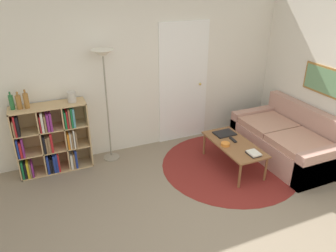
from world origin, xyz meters
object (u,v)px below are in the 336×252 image
Objects in this scene: coffee_table at (234,146)px; vase_on_shelf at (72,97)px; floor_lamp at (104,67)px; couch at (288,141)px; bowl at (225,144)px; bookshelf at (51,139)px; bottle_left at (12,102)px; laptop at (225,133)px; bottle_middle at (19,102)px; bottle_right at (26,100)px.

vase_on_shelf is (-2.14, 1.01, 0.75)m from coffee_table.
floor_lamp reaches higher than couch.
couch is 1.16m from bowl.
bookshelf reaches higher than coffee_table.
coffee_table is (2.52, -1.01, -0.14)m from bookshelf.
bowl is at bearing -33.72° from floor_lamp.
floor_lamp reaches higher than coffee_table.
floor_lamp is 6.95× the size of bottle_left.
bottle_left is at bearing 166.57° from laptop.
bottle_middle is (-2.68, 1.02, 0.71)m from bowl.
couch is at bearing -15.79° from bottle_left.
bottle_right reaches higher than bottle_left.
couch is (3.51, -1.08, -0.23)m from bookshelf.
couch is 4.08m from bottle_middle.
vase_on_shelf is (-0.49, 0.01, -0.38)m from floor_lamp.
floor_lamp reaches higher than bottle_right.
floor_lamp is 1.02× the size of couch.
coffee_table is 0.17m from bowl.
bookshelf is 6.93× the size of vase_on_shelf.
bookshelf is at bearing 0.16° from bottle_right.
floor_lamp is at bearing -1.23° from bottle_middle.
bottle_left is at bearing 178.16° from vase_on_shelf.
bottle_right is 0.60m from vase_on_shelf.
floor_lamp is 2.11m from laptop.
bottle_right is (-2.74, 1.01, 0.78)m from coffee_table.
floor_lamp reaches higher than bookshelf.
vase_on_shelf is (-3.13, 1.08, 0.84)m from couch.
laptop is (0.04, 0.32, 0.05)m from coffee_table.
bookshelf is at bearing -1.76° from bottle_middle.
bowl reaches higher than laptop.
vase_on_shelf reaches higher than laptop.
bottle_middle is at bearing 178.77° from floor_lamp.
coffee_table is at bearing -19.73° from bottle_middle.
vase_on_shelf is at bearing 154.82° from coffee_table.
bottle_right is at bearing 179.93° from vase_on_shelf.
bowl is at bearing -26.98° from vase_on_shelf.
bottle_middle is (-1.19, 0.03, -0.36)m from floor_lamp.
coffee_table is 2.48m from vase_on_shelf.
bottle_middle is at bearing 179.08° from vase_on_shelf.
bottle_right is (0.10, -0.01, 0.01)m from bottle_middle.
laptop reaches higher than coffee_table.
coffee_table is 3.11m from bottle_middle.
floor_lamp reaches higher than bowl.
bookshelf is 0.60× the size of floor_lamp.
floor_lamp is at bearing -1.77° from bottle_left.
laptop is 2.49× the size of bowl.
bottle_right is (-0.23, -0.00, 0.65)m from bookshelf.
bottle_left is 0.79m from vase_on_shelf.
laptop is (-0.96, 0.40, 0.14)m from couch.
floor_lamp is at bearing 158.38° from laptop.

